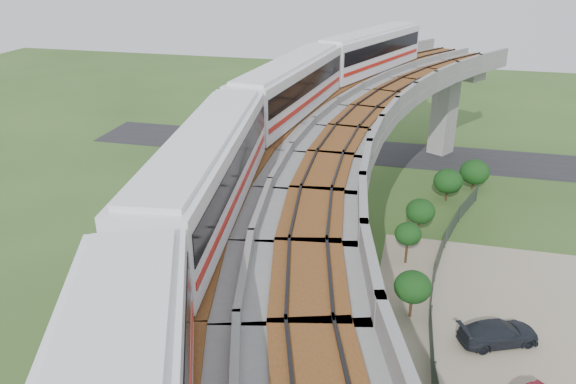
{
  "coord_description": "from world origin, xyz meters",
  "views": [
    {
      "loc": [
        6.82,
        -28.69,
        20.94
      ],
      "look_at": [
        -0.44,
        0.79,
        7.5
      ],
      "focal_mm": 35.0,
      "sensor_mm": 36.0,
      "label": 1
    }
  ],
  "objects": [
    {
      "name": "fence",
      "position": [
        9.75,
        0.0,
        0.75
      ],
      "size": [
        3.87,
        38.73,
        1.5
      ],
      "color": "#2D382D",
      "rests_on": "ground"
    },
    {
      "name": "tree_5",
      "position": [
        6.15,
        -4.89,
        1.66
      ],
      "size": [
        2.28,
        2.28,
        2.63
      ],
      "color": "#382314",
      "rests_on": "ground"
    },
    {
      "name": "tree_0",
      "position": [
        12.06,
        21.98,
        1.74
      ],
      "size": [
        2.68,
        2.68,
        2.89
      ],
      "color": "#382314",
      "rests_on": "ground"
    },
    {
      "name": "tree_1",
      "position": [
        9.63,
        18.8,
        1.88
      ],
      "size": [
        2.54,
        2.54,
        2.96
      ],
      "color": "#382314",
      "rests_on": "ground"
    },
    {
      "name": "dirt_lot",
      "position": [
        14.0,
        -2.0,
        0.02
      ],
      "size": [
        18.0,
        26.0,
        0.04
      ],
      "primitive_type": "cube",
      "color": "gray",
      "rests_on": "ground"
    },
    {
      "name": "viaduct",
      "position": [
        3.84,
        0.0,
        9.05
      ],
      "size": [
        19.58,
        73.98,
        11.4
      ],
      "color": "#99968E",
      "rests_on": "ground"
    },
    {
      "name": "ground",
      "position": [
        0.0,
        0.0,
        0.0
      ],
      "size": [
        160.0,
        160.0,
        0.0
      ],
      "primitive_type": "plane",
      "color": "#314E1F",
      "rests_on": "ground"
    },
    {
      "name": "tree_3",
      "position": [
        6.69,
        7.05,
        2.35
      ],
      "size": [
        1.89,
        1.89,
        3.17
      ],
      "color": "#382314",
      "rests_on": "ground"
    },
    {
      "name": "tree_2",
      "position": [
        7.43,
        10.91,
        2.38
      ],
      "size": [
        2.21,
        2.21,
        3.33
      ],
      "color": "#382314",
      "rests_on": "ground"
    },
    {
      "name": "car_dark",
      "position": [
        12.26,
        -0.68,
        0.71
      ],
      "size": [
        4.99,
        3.63,
        1.34
      ],
      "primitive_type": "imported",
      "rotation": [
        0.0,
        0.0,
        2.0
      ],
      "color": "black",
      "rests_on": "dirt_lot"
    },
    {
      "name": "tree_4",
      "position": [
        7.29,
        0.66,
        2.15
      ],
      "size": [
        2.26,
        2.26,
        3.12
      ],
      "color": "#382314",
      "rests_on": "ground"
    },
    {
      "name": "asphalt_road",
      "position": [
        0.0,
        30.0,
        0.01
      ],
      "size": [
        60.0,
        8.0,
        0.03
      ],
      "primitive_type": "cube",
      "color": "#232326",
      "rests_on": "ground"
    },
    {
      "name": "metro_train",
      "position": [
        0.37,
        -1.54,
        12.31
      ],
      "size": [
        11.47,
        61.33,
        3.64
      ],
      "color": "white",
      "rests_on": "ground"
    }
  ]
}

